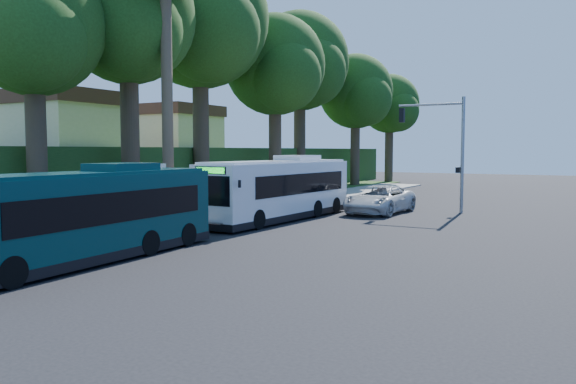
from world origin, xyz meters
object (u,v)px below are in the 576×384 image
Objects in this scene: bus_shelter at (165,189)px; white_bus at (281,188)px; teal_bus at (86,215)px; pickup at (380,199)px.

bus_shelter is 0.27× the size of white_bus.
bus_shelter is 9.87m from teal_bus.
bus_shelter is 0.53× the size of pickup.
white_bus is 13.34m from teal_bus.
pickup is at bearing 77.48° from teal_bus.
teal_bus is at bearing -98.15° from pickup.
bus_shelter is at bearing 114.30° from teal_bus.
pickup is at bearing 52.78° from bus_shelter.
teal_bus is (4.46, -8.80, -0.18)m from bus_shelter.
white_bus is 1.98× the size of pickup.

